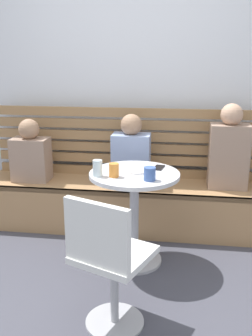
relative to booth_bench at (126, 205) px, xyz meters
name	(u,v)px	position (x,y,z in m)	size (l,w,h in m)	color
ground	(101,304)	(0.00, -1.20, -0.22)	(8.00, 8.00, 0.00)	#42424C
back_wall	(133,69)	(0.00, 0.44, 1.23)	(5.20, 0.10, 2.90)	silver
booth_bench	(126,205)	(0.00, 0.00, 0.00)	(2.70, 0.52, 0.44)	#A87C51
booth_backrest	(130,142)	(0.00, 0.24, 0.56)	(2.65, 0.04, 0.67)	#9A7249
cafe_table	(134,200)	(0.15, -0.62, 0.30)	(0.68, 0.68, 0.74)	#ADADB2
white_chair	(108,260)	(0.10, -1.42, 0.24)	(0.52, 0.52, 0.85)	#ADADB2
person_adult	(229,151)	(0.91, 0.03, 0.55)	(0.34, 0.22, 0.75)	#9E7F6B
person_child_left	(131,154)	(0.05, 0.00, 0.50)	(0.34, 0.22, 0.65)	#8C9EC6
person_child_middle	(31,154)	(-0.90, -0.02, 0.47)	(0.34, 0.22, 0.59)	#9E7F6B
cup_tumbler_orange	(114,170)	(0.02, -0.74, 0.57)	(0.07, 0.07, 0.10)	orange
cup_glass_tall	(98,168)	(-0.10, -0.74, 0.58)	(0.07, 0.07, 0.12)	silver
cup_mug_blue	(150,174)	(0.28, -0.78, 0.57)	(0.08, 0.08, 0.10)	#3D5B9E
plate_small	(137,171)	(0.16, -0.59, 0.52)	(0.17, 0.17, 0.01)	white
phone_on_table	(159,168)	(0.32, -0.47, 0.52)	(0.07, 0.14, 0.01)	black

